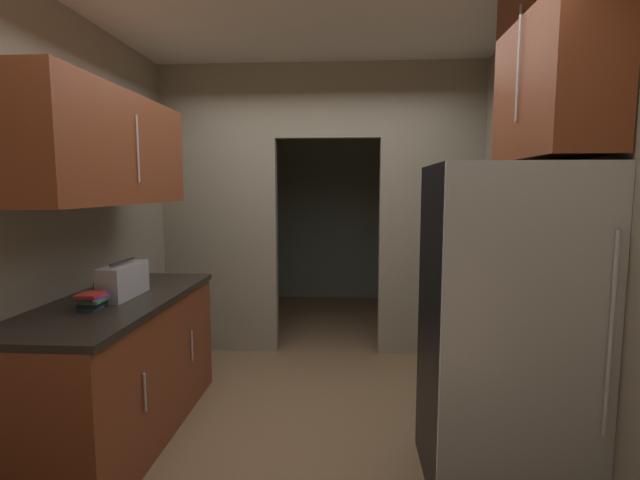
# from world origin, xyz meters

# --- Properties ---
(ground) EXTENTS (20.00, 20.00, 0.00)m
(ground) POSITION_xyz_m (0.00, 0.00, 0.00)
(ground) COLOR brown
(kitchen_overhead_slab) EXTENTS (3.45, 7.12, 0.06)m
(kitchen_overhead_slab) POSITION_xyz_m (0.00, 0.47, 2.80)
(kitchen_overhead_slab) COLOR silver
(kitchen_partition) EXTENTS (3.05, 0.12, 2.77)m
(kitchen_partition) POSITION_xyz_m (-0.03, 1.56, 1.50)
(kitchen_partition) COLOR gray
(kitchen_partition) RESTS_ON ground
(adjoining_room_shell) EXTENTS (3.05, 2.36, 2.77)m
(adjoining_room_shell) POSITION_xyz_m (0.00, 3.17, 1.38)
(adjoining_room_shell) COLOR gray
(adjoining_room_shell) RESTS_ON ground
(kitchen_flank_left) EXTENTS (0.10, 4.06, 2.77)m
(kitchen_flank_left) POSITION_xyz_m (-1.58, -0.47, 1.38)
(kitchen_flank_left) COLOR gray
(kitchen_flank_left) RESTS_ON ground
(kitchen_flank_right) EXTENTS (0.10, 4.06, 2.77)m
(kitchen_flank_right) POSITION_xyz_m (1.58, -0.47, 1.38)
(kitchen_flank_right) COLOR gray
(kitchen_flank_right) RESTS_ON ground
(refrigerator) EXTENTS (0.81, 0.74, 1.73)m
(refrigerator) POSITION_xyz_m (1.12, -0.43, 0.87)
(refrigerator) COLOR black
(refrigerator) RESTS_ON ground
(lower_cabinet_run) EXTENTS (0.70, 1.74, 0.92)m
(lower_cabinet_run) POSITION_xyz_m (-1.18, -0.12, 0.46)
(lower_cabinet_run) COLOR brown
(lower_cabinet_run) RESTS_ON ground
(upper_cabinet_counterside) EXTENTS (0.36, 1.57, 0.67)m
(upper_cabinet_counterside) POSITION_xyz_m (-1.18, -0.12, 1.85)
(upper_cabinet_counterside) COLOR brown
(upper_cabinet_fridgeside) EXTENTS (0.36, 0.89, 0.99)m
(upper_cabinet_fridgeside) POSITION_xyz_m (1.35, -0.33, 2.25)
(upper_cabinet_fridgeside) COLOR brown
(boombox) EXTENTS (0.16, 0.43, 0.24)m
(boombox) POSITION_xyz_m (-1.15, -0.08, 1.02)
(boombox) COLOR #B2B2B7
(boombox) RESTS_ON lower_cabinet_run
(book_stack) EXTENTS (0.14, 0.18, 0.10)m
(book_stack) POSITION_xyz_m (-1.18, -0.39, 0.97)
(book_stack) COLOR #2D609E
(book_stack) RESTS_ON lower_cabinet_run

